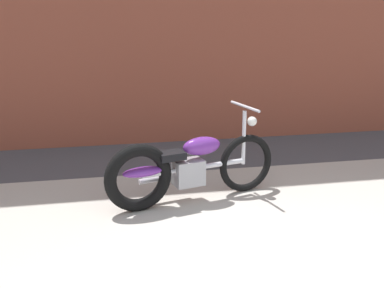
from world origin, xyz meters
The scene contains 2 objects.
sidewalk_slab centered at (0.00, 1.75, 0.00)m, with size 36.00×3.50×0.01m, color #B2ADA3.
motorcycle_purple centered at (-0.59, 2.52, 0.40)m, with size 1.97×0.74×1.03m.
Camera 1 is at (-1.39, -2.14, 2.05)m, focal length 43.53 mm.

